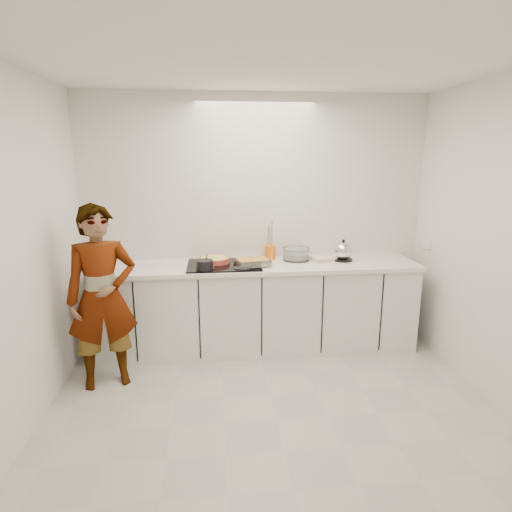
{
  "coord_description": "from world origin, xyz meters",
  "views": [
    {
      "loc": [
        -0.45,
        -2.87,
        1.99
      ],
      "look_at": [
        -0.05,
        1.05,
        1.05
      ],
      "focal_mm": 30.0,
      "sensor_mm": 36.0,
      "label": 1
    }
  ],
  "objects": [
    {
      "name": "countertop",
      "position": [
        0.0,
        1.28,
        0.89
      ],
      "size": [
        3.24,
        0.64,
        0.04
      ],
      "primitive_type": "cube",
      "color": "white",
      "rests_on": "base_cabinets"
    },
    {
      "name": "cook",
      "position": [
        -1.41,
        0.71,
        0.8
      ],
      "size": [
        0.67,
        0.53,
        1.6
      ],
      "primitive_type": "imported",
      "rotation": [
        0.0,
        0.0,
        0.29
      ],
      "color": "white",
      "rests_on": "floor"
    },
    {
      "name": "tart_dish",
      "position": [
        -0.44,
        1.34,
        0.95
      ],
      "size": [
        0.36,
        0.36,
        0.05
      ],
      "color": "#BE4936",
      "rests_on": "hob"
    },
    {
      "name": "wall_front",
      "position": [
        0.0,
        -1.6,
        1.3
      ],
      "size": [
        3.6,
        0.0,
        2.6
      ],
      "primitive_type": "cube",
      "color": "white",
      "rests_on": "ground"
    },
    {
      "name": "tea_towel",
      "position": [
        0.69,
        1.36,
        0.93
      ],
      "size": [
        0.27,
        0.23,
        0.04
      ],
      "primitive_type": "cube",
      "rotation": [
        0.0,
        0.0,
        0.31
      ],
      "color": "white",
      "rests_on": "countertop"
    },
    {
      "name": "kettle",
      "position": [
        0.89,
        1.34,
        1.01
      ],
      "size": [
        0.2,
        0.2,
        0.23
      ],
      "color": "black",
      "rests_on": "countertop"
    },
    {
      "name": "base_cabinets",
      "position": [
        0.0,
        1.28,
        0.43
      ],
      "size": [
        3.2,
        0.58,
        0.87
      ],
      "primitive_type": "cube",
      "color": "white",
      "rests_on": "floor"
    },
    {
      "name": "wall_back",
      "position": [
        0.0,
        1.6,
        1.3
      ],
      "size": [
        3.6,
        0.0,
        2.6
      ],
      "primitive_type": "cube",
      "color": "white",
      "rests_on": "ground"
    },
    {
      "name": "wall_left",
      "position": [
        -1.8,
        0.0,
        1.3
      ],
      "size": [
        0.0,
        3.2,
        2.6
      ],
      "primitive_type": "cube",
      "color": "white",
      "rests_on": "ground"
    },
    {
      "name": "hob",
      "position": [
        -0.35,
        1.26,
        0.92
      ],
      "size": [
        0.72,
        0.54,
        0.01
      ],
      "primitive_type": "cube",
      "color": "black",
      "rests_on": "countertop"
    },
    {
      "name": "baking_dish",
      "position": [
        -0.07,
        1.2,
        0.96
      ],
      "size": [
        0.36,
        0.3,
        0.06
      ],
      "color": "silver",
      "rests_on": "hob"
    },
    {
      "name": "floor",
      "position": [
        0.0,
        0.0,
        0.0
      ],
      "size": [
        3.6,
        3.2,
        0.0
      ],
      "primitive_type": "cube",
      "color": "beige",
      "rests_on": "ground"
    },
    {
      "name": "mixing_bowl",
      "position": [
        0.41,
        1.41,
        0.97
      ],
      "size": [
        0.37,
        0.37,
        0.13
      ],
      "color": "silver",
      "rests_on": "countertop"
    },
    {
      "name": "ceiling",
      "position": [
        0.0,
        0.0,
        2.6
      ],
      "size": [
        3.6,
        3.2,
        0.0
      ],
      "primitive_type": "cube",
      "color": "white",
      "rests_on": "wall_back"
    },
    {
      "name": "utensil_crock",
      "position": [
        0.15,
        1.5,
        0.98
      ],
      "size": [
        0.15,
        0.15,
        0.15
      ],
      "primitive_type": "cylinder",
      "rotation": [
        0.0,
        0.0,
        0.35
      ],
      "color": "orange",
      "rests_on": "countertop"
    },
    {
      "name": "saucepan",
      "position": [
        -0.54,
        1.08,
        0.97
      ],
      "size": [
        0.18,
        0.18,
        0.15
      ],
      "color": "black",
      "rests_on": "hob"
    }
  ]
}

